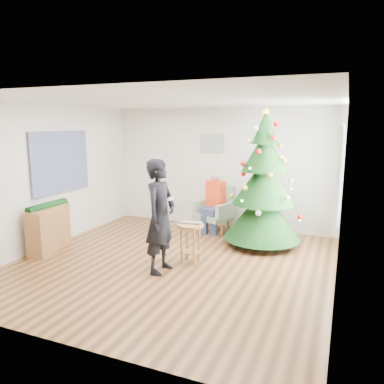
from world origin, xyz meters
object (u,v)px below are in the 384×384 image
at_px(christmas_tree, 264,184).
at_px(stool, 190,243).
at_px(standing_man, 160,216).
at_px(console, 49,229).
at_px(armchair, 215,215).

height_order(christmas_tree, stool, christmas_tree).
distance_m(standing_man, console, 2.35).
distance_m(stool, standing_man, 0.78).
height_order(stool, standing_man, standing_man).
xyz_separation_m(christmas_tree, standing_man, (-1.18, -1.87, -0.29)).
xyz_separation_m(christmas_tree, stool, (-0.89, -1.38, -0.83)).
bearing_deg(standing_man, stool, -28.10).
bearing_deg(christmas_tree, console, -153.05).
xyz_separation_m(christmas_tree, armchair, (-1.12, 0.55, -0.81)).
distance_m(armchair, console, 3.31).
height_order(christmas_tree, armchair, christmas_tree).
bearing_deg(christmas_tree, armchair, 154.00).
xyz_separation_m(armchair, console, (-2.36, -2.32, 0.04)).
bearing_deg(stool, christmas_tree, 57.21).
xyz_separation_m(standing_man, console, (-2.30, 0.10, -0.48)).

